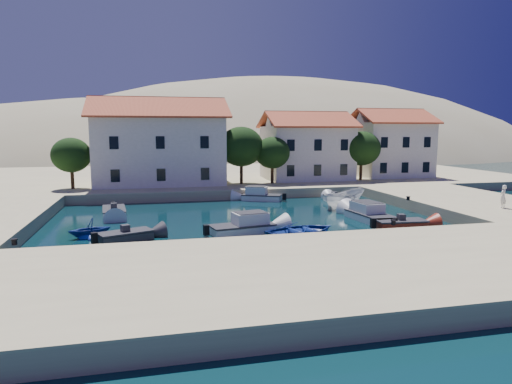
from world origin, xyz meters
TOP-DOWN VIEW (x-y plane):
  - ground at (0.00, 0.00)m, footprint 400.00×400.00m
  - quay_south at (0.00, -6.00)m, footprint 52.00×12.00m
  - quay_east at (20.50, 10.00)m, footprint 11.00×20.00m
  - quay_north at (2.00, 38.00)m, footprint 80.00×36.00m
  - hills at (20.64, 123.62)m, footprint 254.00×176.00m
  - building_left at (-6.00, 28.00)m, footprint 14.70×9.45m
  - building_mid at (12.00, 29.00)m, footprint 10.50×8.40m
  - building_right at (24.00, 30.00)m, footprint 9.45×8.40m
  - trees at (4.51, 25.46)m, footprint 37.30×5.30m
  - bollards at (2.80, 3.87)m, footprint 29.36×9.56m
  - motorboat_grey_sw at (-8.81, 4.58)m, footprint 3.67×2.68m
  - cabin_cruiser_south at (-1.08, 5.00)m, footprint 4.68×2.66m
  - rowboat_south at (2.61, 3.13)m, footprint 5.83×4.88m
  - motorboat_red_se at (10.42, 3.92)m, footprint 3.73×1.88m
  - cabin_cruiser_east at (9.59, 6.82)m, footprint 2.47×5.22m
  - boat_east at (10.05, 12.96)m, footprint 5.23×3.71m
  - motorboat_white_ne at (10.46, 16.23)m, footprint 1.85×3.33m
  - rowboat_west at (-11.15, 6.12)m, footprint 3.33×3.10m
  - motorboat_white_west at (-10.15, 13.89)m, footprint 2.18×4.23m
  - cabin_cruiser_north at (3.79, 19.00)m, footprint 4.27×3.20m
  - pedestrian at (19.71, 4.75)m, footprint 0.78×0.67m

SIDE VIEW (x-z plane):
  - hills at x=20.64m, z-range -72.90..26.10m
  - ground at x=0.00m, z-range 0.00..0.00m
  - rowboat_south at x=2.61m, z-range -0.52..0.52m
  - boat_east at x=10.05m, z-range -0.95..0.95m
  - rowboat_west at x=-11.15m, z-range -0.71..0.71m
  - motorboat_white_west at x=-10.15m, z-range -0.33..0.92m
  - motorboat_red_se at x=10.42m, z-range -0.33..0.92m
  - motorboat_grey_sw at x=-8.81m, z-range -0.33..0.92m
  - motorboat_white_ne at x=10.46m, z-range -0.33..0.92m
  - cabin_cruiser_north at x=3.79m, z-range -0.32..1.28m
  - cabin_cruiser_south at x=-1.08m, z-range -0.32..1.28m
  - cabin_cruiser_east at x=9.59m, z-range -0.32..1.28m
  - quay_south at x=0.00m, z-range 0.00..1.00m
  - quay_east at x=20.50m, z-range 0.00..1.00m
  - quay_north at x=2.00m, z-range 0.00..1.00m
  - bollards at x=2.80m, z-range 1.00..1.30m
  - pedestrian at x=19.71m, z-range 1.00..2.80m
  - trees at x=4.51m, z-range 1.61..8.06m
  - building_mid at x=12.00m, z-range 1.07..9.37m
  - building_right at x=24.00m, z-range 1.07..9.87m
  - building_left at x=-6.00m, z-range 1.09..10.79m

